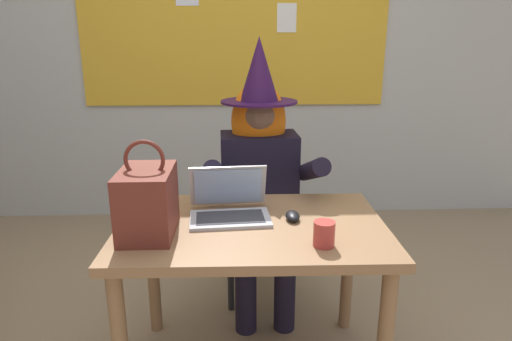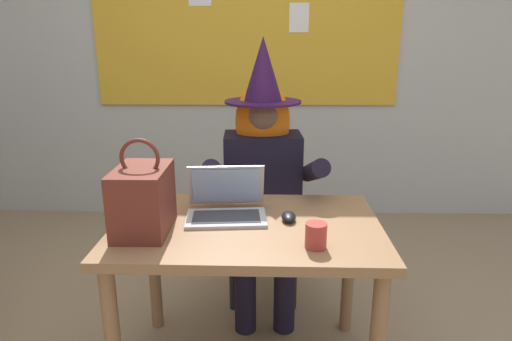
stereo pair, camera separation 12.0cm
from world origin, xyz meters
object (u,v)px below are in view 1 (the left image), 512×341
Objects in this scene: laptop at (229,206)px; coffee_mug at (324,234)px; desk_main at (252,246)px; chair_at_desk at (258,209)px; computer_mouse at (293,216)px; handbag at (147,201)px; person_costumed at (260,167)px.

laptop reaches higher than coffee_mug.
chair_at_desk reaches higher than desk_main.
handbag is at bearing -169.04° from computer_mouse.
desk_main is at bearing 140.00° from coffee_mug.
person_costumed reaches higher than coffee_mug.
person_costumed reaches higher than chair_at_desk.
coffee_mug is at bearing -45.16° from laptop.
handbag is (-0.47, -0.68, 0.06)m from person_costumed.
coffee_mug is at bearing 11.07° from person_costumed.
chair_at_desk reaches higher than coffee_mug.
handbag is at bearing -37.02° from person_costumed.
chair_at_desk is 9.40× the size of coffee_mug.
desk_main is 11.77× the size of coffee_mug.
laptop is 0.95× the size of handbag.
person_costumed is at bearing 0.48° from chair_at_desk.
person_costumed is 15.53× the size of coffee_mug.
computer_mouse is at bearing 10.87° from handbag.
handbag reaches higher than laptop.
desk_main is 0.76× the size of person_costumed.
handbag is at bearing -169.21° from desk_main.
laptop is 0.47m from coffee_mug.
computer_mouse is (0.11, -0.57, -0.06)m from person_costumed.
handbag is (-0.41, -0.08, 0.24)m from desk_main.
person_costumed is at bearing 68.64° from laptop.
laptop is at bearing -19.45° from person_costumed.
desk_main is 0.74m from chair_at_desk.
laptop is at bearing 28.04° from handbag.
coffee_mug is at bearing 10.02° from chair_at_desk.
person_costumed is 0.58m from computer_mouse.
chair_at_desk is 0.99m from handbag.
computer_mouse is at bearing 8.65° from person_costumed.
laptop is at bearing -15.57° from chair_at_desk.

